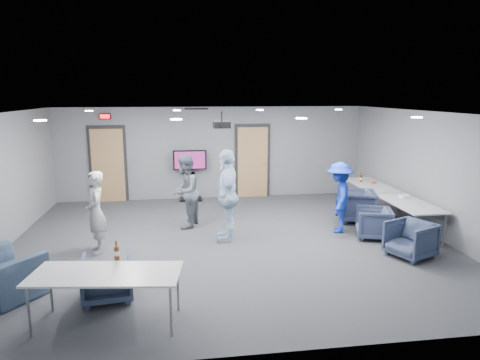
{
  "coord_description": "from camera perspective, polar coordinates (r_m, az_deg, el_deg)",
  "views": [
    {
      "loc": [
        -0.96,
        -8.54,
        3.08
      ],
      "look_at": [
        0.35,
        0.63,
        1.2
      ],
      "focal_mm": 32.0,
      "sensor_mm": 36.0,
      "label": 1
    }
  ],
  "objects": [
    {
      "name": "floor",
      "position": [
        9.13,
        -1.61,
        -8.24
      ],
      "size": [
        9.0,
        9.0,
        0.0
      ],
      "primitive_type": "plane",
      "color": "#35383D",
      "rests_on": "ground"
    },
    {
      "name": "ceiling",
      "position": [
        8.6,
        -1.71,
        8.94
      ],
      "size": [
        9.0,
        9.0,
        0.0
      ],
      "primitive_type": "plane",
      "rotation": [
        3.14,
        0.0,
        0.0
      ],
      "color": "silver",
      "rests_on": "wall_back"
    },
    {
      "name": "wall_back",
      "position": [
        12.7,
        -3.71,
        3.62
      ],
      "size": [
        9.0,
        0.02,
        2.7
      ],
      "primitive_type": "cube",
      "color": "slate",
      "rests_on": "floor"
    },
    {
      "name": "wall_front",
      "position": [
        4.95,
        3.66,
        -8.99
      ],
      "size": [
        9.0,
        0.02,
        2.7
      ],
      "primitive_type": "cube",
      "color": "slate",
      "rests_on": "floor"
    },
    {
      "name": "wall_right",
      "position": [
        10.29,
        24.11,
        0.78
      ],
      "size": [
        0.02,
        8.0,
        2.7
      ],
      "primitive_type": "cube",
      "color": "slate",
      "rests_on": "floor"
    },
    {
      "name": "door_left",
      "position": [
        12.82,
        -17.17,
        1.93
      ],
      "size": [
        1.06,
        0.17,
        2.24
      ],
      "color": "black",
      "rests_on": "wall_back"
    },
    {
      "name": "door_right",
      "position": [
        12.84,
        1.68,
        2.46
      ],
      "size": [
        1.06,
        0.17,
        2.24
      ],
      "color": "black",
      "rests_on": "wall_back"
    },
    {
      "name": "exit_sign",
      "position": [
        12.66,
        -17.56,
        8.1
      ],
      "size": [
        0.32,
        0.08,
        0.16
      ],
      "color": "black",
      "rests_on": "wall_back"
    },
    {
      "name": "hvac_diffuser",
      "position": [
        11.36,
        -5.86,
        9.42
      ],
      "size": [
        0.6,
        0.6,
        0.03
      ],
      "primitive_type": "cube",
      "color": "black",
      "rests_on": "ceiling"
    },
    {
      "name": "downlights",
      "position": [
        8.6,
        -1.71,
        8.84
      ],
      "size": [
        6.18,
        3.78,
        0.02
      ],
      "color": "white",
      "rests_on": "ceiling"
    },
    {
      "name": "person_a",
      "position": [
        8.79,
        -18.68,
        -4.12
      ],
      "size": [
        0.53,
        0.67,
        1.62
      ],
      "primitive_type": "imported",
      "rotation": [
        0.0,
        0.0,
        -1.3
      ],
      "color": "#9DA09D",
      "rests_on": "floor"
    },
    {
      "name": "person_b",
      "position": [
        9.96,
        -7.33,
        -1.51
      ],
      "size": [
        0.88,
        1.0,
        1.72
      ],
      "primitive_type": "imported",
      "rotation": [
        0.0,
        0.0,
        -1.89
      ],
      "color": "slate",
      "rests_on": "floor"
    },
    {
      "name": "person_c",
      "position": [
        9.0,
        -1.7,
        -2.04
      ],
      "size": [
        0.58,
        1.18,
        1.95
      ],
      "primitive_type": "imported",
      "rotation": [
        0.0,
        0.0,
        -1.66
      ],
      "color": "silver",
      "rests_on": "floor"
    },
    {
      "name": "person_d",
      "position": [
        9.82,
        13.07,
        -2.27
      ],
      "size": [
        0.94,
        1.18,
        1.6
      ],
      "primitive_type": "imported",
      "rotation": [
        0.0,
        0.0,
        -1.96
      ],
      "color": "#1934A7",
      "rests_on": "floor"
    },
    {
      "name": "chair_right_a",
      "position": [
        10.82,
        15.31,
        -3.35
      ],
      "size": [
        1.04,
        1.03,
        0.77
      ],
      "primitive_type": "imported",
      "rotation": [
        0.0,
        0.0,
        -1.85
      ],
      "color": "#363F5D",
      "rests_on": "floor"
    },
    {
      "name": "chair_right_b",
      "position": [
        9.71,
        17.4,
        -5.51
      ],
      "size": [
        0.91,
        0.9,
        0.66
      ],
      "primitive_type": "imported",
      "rotation": [
        0.0,
        0.0,
        -1.89
      ],
      "color": "#3A4464",
      "rests_on": "floor"
    },
    {
      "name": "chair_right_c",
      "position": [
        8.83,
        21.78,
        -7.39
      ],
      "size": [
        1.0,
        0.99,
        0.7
      ],
      "primitive_type": "imported",
      "rotation": [
        0.0,
        0.0,
        -1.16
      ],
      "color": "#343F5B",
      "rests_on": "floor"
    },
    {
      "name": "chair_front_a",
      "position": [
        6.94,
        -17.25,
        -12.3
      ],
      "size": [
        0.82,
        0.84,
        0.68
      ],
      "primitive_type": "imported",
      "rotation": [
        0.0,
        0.0,
        3.27
      ],
      "color": "#3C4867",
      "rests_on": "floor"
    },
    {
      "name": "chair_front_b",
      "position": [
        7.6,
        -29.24,
        -11.11
      ],
      "size": [
        1.43,
        1.4,
        0.7
      ],
      "primitive_type": "imported",
      "rotation": [
        0.0,
        0.0,
        2.49
      ],
      "color": "#34445A",
      "rests_on": "floor"
    },
    {
      "name": "table_right_a",
      "position": [
        11.78,
        16.99,
        -0.75
      ],
      "size": [
        0.81,
        1.94,
        0.73
      ],
      "rotation": [
        0.0,
        0.0,
        1.57
      ],
      "color": "silver",
      "rests_on": "floor"
    },
    {
      "name": "table_right_b",
      "position": [
        10.14,
        21.5,
        -2.98
      ],
      "size": [
        0.8,
        1.93,
        0.73
      ],
      "rotation": [
        0.0,
        0.0,
        1.57
      ],
      "color": "silver",
      "rests_on": "floor"
    },
    {
      "name": "table_front_left",
      "position": [
        6.12,
        -17.44,
        -12.07
      ],
      "size": [
        2.07,
        1.08,
        0.73
      ],
      "rotation": [
        0.0,
        0.0,
        -0.13
      ],
      "color": "silver",
      "rests_on": "floor"
    },
    {
      "name": "bottle_front",
      "position": [
        6.47,
        -16.13,
        -9.3
      ],
      "size": [
        0.07,
        0.07,
        0.29
      ],
      "color": "#57270F",
      "rests_on": "table_front_left"
    },
    {
      "name": "bottle_right",
      "position": [
        12.01,
        15.83,
        0.2
      ],
      "size": [
        0.07,
        0.07,
        0.25
      ],
      "color": "#57270F",
      "rests_on": "table_right_a"
    },
    {
      "name": "snack_box",
      "position": [
        11.94,
        17.35,
        -0.32
      ],
      "size": [
        0.19,
        0.16,
        0.04
      ],
      "primitive_type": "cube",
      "rotation": [
        0.0,
        0.0,
        0.36
      ],
      "color": "#E13D38",
      "rests_on": "table_right_a"
    },
    {
      "name": "wrapper",
      "position": [
        10.54,
        21.13,
        -2.04
      ],
      "size": [
        0.27,
        0.21,
        0.05
      ],
      "primitive_type": "cube",
      "rotation": [
        0.0,
        0.0,
        0.22
      ],
      "color": "white",
      "rests_on": "table_right_b"
    },
    {
      "name": "tv_stand",
      "position": [
        12.49,
        -6.67,
        1.06
      ],
      "size": [
        0.96,
        0.46,
        1.48
      ],
      "color": "black",
      "rests_on": "floor"
    },
    {
      "name": "projector",
      "position": [
        9.52,
        -2.45,
        7.39
      ],
      "size": [
        0.38,
        0.36,
        0.36
      ],
      "rotation": [
        0.0,
        0.0,
        0.05
      ],
      "color": "black",
      "rests_on": "ceiling"
    }
  ]
}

